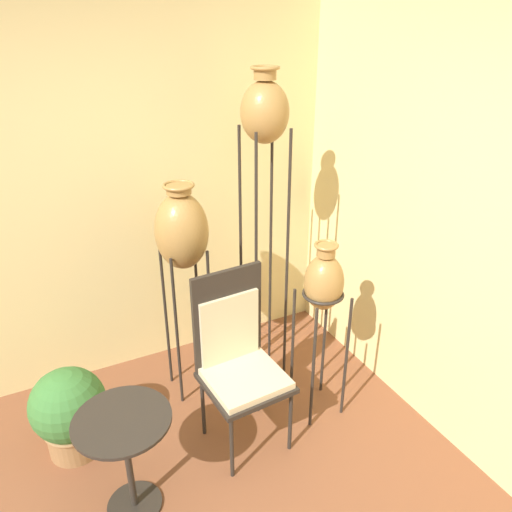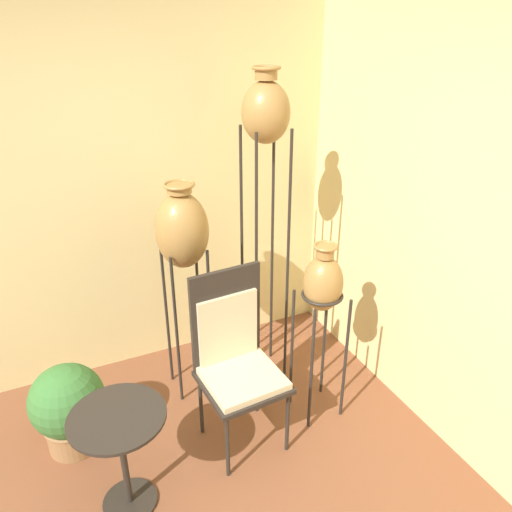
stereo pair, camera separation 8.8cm
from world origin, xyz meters
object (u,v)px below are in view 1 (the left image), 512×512
(vase_stand_short, at_px, (324,286))
(chair, at_px, (238,354))
(side_table, at_px, (126,444))
(potted_plant, at_px, (69,411))
(vase_stand_tall, at_px, (265,124))
(vase_stand_medium, at_px, (182,233))

(vase_stand_short, relative_size, chair, 1.10)
(side_table, distance_m, potted_plant, 0.62)
(vase_stand_short, distance_m, chair, 0.66)
(chair, xyz_separation_m, potted_plant, (-0.96, 0.32, -0.30))
(vase_stand_short, relative_size, side_table, 1.96)
(vase_stand_tall, height_order, potted_plant, vase_stand_tall)
(side_table, xyz_separation_m, potted_plant, (-0.22, 0.56, -0.15))
(vase_stand_tall, xyz_separation_m, side_table, (-1.17, -0.73, -1.37))
(vase_stand_tall, relative_size, vase_stand_short, 1.76)
(vase_stand_tall, distance_m, potted_plant, 2.07)
(vase_stand_tall, bearing_deg, vase_stand_short, -75.70)
(vase_stand_medium, distance_m, potted_plant, 1.25)
(vase_stand_tall, height_order, vase_stand_medium, vase_stand_tall)
(vase_stand_tall, bearing_deg, side_table, -148.17)
(chair, bearing_deg, vase_stand_short, -7.25)
(vase_stand_medium, relative_size, chair, 1.36)
(vase_stand_medium, bearing_deg, potted_plant, -164.91)
(vase_stand_tall, height_order, chair, vase_stand_tall)
(vase_stand_tall, bearing_deg, potted_plant, -173.10)
(potted_plant, bearing_deg, vase_stand_medium, 15.09)
(chair, bearing_deg, vase_stand_tall, 45.05)
(vase_stand_tall, bearing_deg, chair, -131.22)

